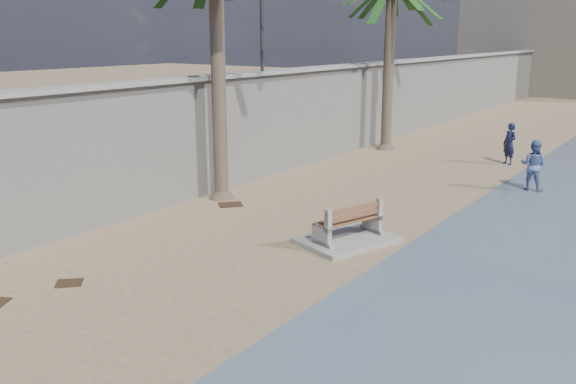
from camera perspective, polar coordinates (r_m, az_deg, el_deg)
The scene contains 8 objects.
ground_plane at distance 9.95m, azimuth -22.33°, elevation -15.56°, with size 140.00×140.00×0.00m, color #907558.
seawall at distance 27.65m, azimuth 7.75°, elevation 8.08°, with size 0.45×70.00×3.50m, color gray.
wall_cap at distance 27.51m, azimuth 7.88°, elevation 11.80°, with size 0.80×70.00×0.12m, color gray.
bench_far at distance 14.49m, azimuth 5.61°, elevation -3.23°, with size 2.11×2.56×0.92m.
person_a at distance 24.52m, azimuth 20.03°, elevation 4.53°, with size 0.66×0.44×1.82m, color #121834.
person_b at distance 20.66m, azimuth 21.99°, elevation 2.56°, with size 0.86×0.67×1.79m, color #4B629C.
debris_c at distance 17.76m, azimuth -5.40°, elevation -1.18°, with size 0.67×0.54×0.03m, color #382616.
debris_d at distance 13.00m, azimuth -19.79°, elevation -8.01°, with size 0.50×0.40×0.03m, color #382616.
Camera 1 is at (7.55, -4.34, 4.82)m, focal length 38.00 mm.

